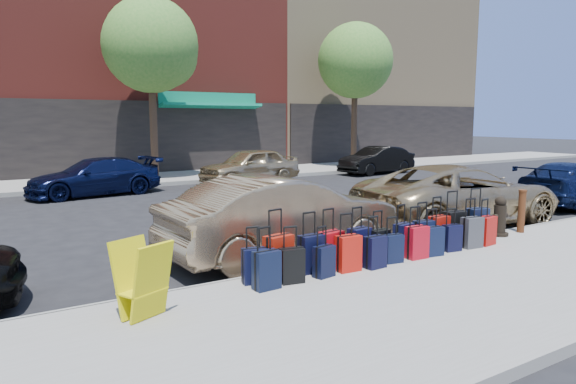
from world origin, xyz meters
TOP-DOWN VIEW (x-y plane):
  - ground at (0.00, 0.00)m, footprint 120.00×120.00m
  - sidewalk_near at (0.00, -6.50)m, footprint 60.00×4.00m
  - sidewalk_far at (0.00, 10.00)m, footprint 60.00×4.00m
  - curb_near at (0.00, -4.48)m, footprint 60.00×0.08m
  - curb_far at (0.00, 7.98)m, footprint 60.00×0.08m
  - building_right at (16.00, 17.99)m, footprint 15.00×12.12m
  - tree_center at (0.64, 9.50)m, footprint 3.80×3.80m
  - tree_right at (11.14, 9.50)m, footprint 3.80×3.80m
  - suitcase_front_0 at (-2.50, -4.83)m, footprint 0.39×0.26m
  - suitcase_front_1 at (-2.06, -4.79)m, footprint 0.48×0.32m
  - suitcase_front_2 at (-1.47, -4.82)m, footprint 0.41×0.23m
  - suitcase_front_3 at (-1.08, -4.81)m, footprint 0.44×0.28m
  - suitcase_front_4 at (-0.44, -4.76)m, footprint 0.42×0.27m
  - suitcase_front_5 at (-0.06, -4.84)m, footprint 0.37×0.22m
  - suitcase_front_6 at (0.56, -4.79)m, footprint 0.41×0.28m
  - suitcase_front_7 at (1.07, -4.80)m, footprint 0.39×0.24m
  - suitcase_front_8 at (1.48, -4.79)m, footprint 0.42×0.25m
  - suitcase_front_9 at (1.93, -4.75)m, footprint 0.46×0.28m
  - suitcase_front_10 at (2.57, -4.80)m, footprint 0.47×0.30m
  - suitcase_back_0 at (-2.48, -5.15)m, footprint 0.39×0.24m
  - suitcase_back_1 at (-2.02, -5.10)m, footprint 0.39×0.27m
  - suitcase_back_2 at (-1.44, -5.12)m, footprint 0.36×0.25m
  - suitcase_back_3 at (-0.93, -5.07)m, footprint 0.40×0.25m
  - suitcase_back_4 at (-0.44, -5.17)m, footprint 0.37×0.23m
  - suitcase_back_5 at (0.03, -5.09)m, footprint 0.35×0.24m
  - suitcase_back_6 at (0.57, -5.11)m, footprint 0.40×0.24m
  - suitcase_back_7 at (0.96, -5.13)m, footprint 0.38×0.26m
  - suitcase_back_8 at (1.50, -5.09)m, footprint 0.36×0.24m
  - suitcase_back_9 at (2.02, -5.11)m, footprint 0.42×0.27m
  - suitcase_back_10 at (2.45, -5.12)m, footprint 0.40×0.26m
  - fire_hydrant at (3.37, -4.74)m, footprint 0.42×0.38m
  - bollard at (4.03, -4.79)m, footprint 0.17×0.17m
  - display_rack at (-4.30, -5.28)m, footprint 0.73×0.76m
  - car_near_1 at (-1.05, -3.26)m, footprint 4.74×1.90m
  - car_near_2 at (4.22, -2.96)m, footprint 5.51×2.94m
  - car_near_3 at (9.41, -2.90)m, footprint 4.67×2.32m
  - car_far_1 at (-2.44, 6.79)m, footprint 4.59×2.36m
  - car_far_2 at (3.59, 6.95)m, footprint 4.37×2.18m
  - car_far_3 at (10.43, 7.05)m, footprint 4.05×1.76m

SIDE VIEW (x-z plane):
  - ground at x=0.00m, z-range 0.00..0.00m
  - sidewalk_near at x=0.00m, z-range 0.00..0.15m
  - sidewalk_far at x=0.00m, z-range 0.00..0.15m
  - curb_near at x=0.00m, z-range 0.00..0.15m
  - curb_far at x=0.00m, z-range 0.00..0.15m
  - suitcase_back_5 at x=0.03m, z-range 0.00..0.79m
  - suitcase_back_2 at x=-1.44m, z-range 0.00..0.79m
  - suitcase_back_8 at x=1.50m, z-range 0.00..0.80m
  - suitcase_back_7 at x=0.96m, z-range -0.01..0.84m
  - suitcase_back_1 at x=-2.02m, z-range -0.01..0.84m
  - suitcase_back_4 at x=-0.44m, z-range -0.01..0.85m
  - suitcase_front_0 at x=-2.50m, z-range -0.01..0.85m
  - suitcase_front_5 at x=-0.06m, z-range -0.01..0.86m
  - suitcase_back_10 at x=2.45m, z-range -0.02..0.88m
  - suitcase_back_0 at x=-2.48m, z-range -0.02..0.89m
  - suitcase_front_6 at x=0.56m, z-range -0.02..0.89m
  - suitcase_front_7 at x=1.07m, z-range -0.02..0.89m
  - suitcase_back_6 at x=0.57m, z-range -0.02..0.90m
  - suitcase_back_3 at x=-0.93m, z-range -0.03..0.91m
  - suitcase_back_9 at x=2.02m, z-range -0.03..0.92m
  - suitcase_front_4 at x=-0.44m, z-range -0.03..0.93m
  - suitcase_front_2 at x=-1.47m, z-range -0.03..0.94m
  - suitcase_front_8 at x=1.48m, z-range -0.03..0.95m
  - suitcase_front_3 at x=-1.08m, z-range -0.04..0.96m
  - suitcase_front_9 at x=1.93m, z-range -0.05..1.00m
  - suitcase_front_10 at x=2.57m, z-range -0.05..1.01m
  - suitcase_front_1 at x=-2.06m, z-range -0.05..1.02m
  - fire_hydrant at x=3.37m, z-range 0.12..0.95m
  - display_rack at x=-4.30m, z-range 0.14..1.10m
  - bollard at x=4.03m, z-range 0.16..1.09m
  - car_far_1 at x=-2.44m, z-range 0.00..1.27m
  - car_far_3 at x=10.43m, z-range 0.00..1.30m
  - car_near_3 at x=9.41m, z-range 0.00..1.30m
  - car_far_2 at x=3.59m, z-range 0.00..1.43m
  - car_near_2 at x=4.22m, z-range 0.00..1.47m
  - car_near_1 at x=-1.05m, z-range 0.00..1.53m
  - tree_center at x=0.64m, z-range 1.78..9.05m
  - tree_right at x=11.14m, z-range 1.78..9.05m
  - building_right at x=16.00m, z-range -0.02..17.98m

